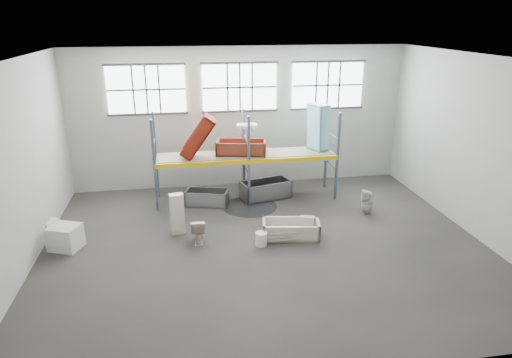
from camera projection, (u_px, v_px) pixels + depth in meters
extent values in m
cube|color=#49443E|center=(265.00, 246.00, 12.58)|extent=(12.00, 10.00, 0.10)
cube|color=silver|center=(266.00, 56.00, 10.86)|extent=(12.00, 10.00, 0.10)
cube|color=#A5A499|center=(240.00, 118.00, 16.40)|extent=(12.00, 0.10, 5.00)
cube|color=#AAA89E|center=(326.00, 253.00, 7.03)|extent=(12.00, 0.10, 5.00)
cube|color=#B4B2A6|center=(15.00, 171.00, 10.77)|extent=(0.10, 10.00, 5.00)
cube|color=#A7A69A|center=(479.00, 148.00, 12.66)|extent=(0.10, 10.00, 5.00)
cube|color=white|center=(146.00, 90.00, 15.43)|extent=(2.60, 0.04, 1.60)
cube|color=white|center=(240.00, 87.00, 15.93)|extent=(2.60, 0.04, 1.60)
cube|color=white|center=(328.00, 85.00, 16.43)|extent=(2.60, 0.04, 1.60)
cube|color=slate|center=(154.00, 167.00, 14.28)|extent=(0.08, 0.08, 3.00)
cube|color=slate|center=(156.00, 156.00, 15.39)|extent=(0.08, 0.08, 3.00)
cube|color=slate|center=(249.00, 162.00, 14.75)|extent=(0.08, 0.08, 3.00)
cube|color=slate|center=(244.00, 152.00, 15.86)|extent=(0.08, 0.08, 3.00)
cube|color=slate|center=(337.00, 157.00, 15.21)|extent=(0.08, 0.08, 3.00)
cube|color=slate|center=(326.00, 148.00, 16.33)|extent=(0.08, 0.08, 3.00)
cube|color=yellow|center=(249.00, 162.00, 14.75)|extent=(6.00, 0.10, 0.14)
cube|color=yellow|center=(244.00, 152.00, 15.86)|extent=(6.00, 0.10, 0.14)
cube|color=gray|center=(246.00, 154.00, 15.28)|extent=(5.90, 1.10, 0.03)
cylinder|color=black|center=(250.00, 207.00, 15.07)|extent=(1.80, 1.80, 0.00)
cube|color=beige|center=(307.00, 223.00, 13.26)|extent=(0.44, 0.31, 0.38)
imported|color=#F4DAD0|center=(278.00, 229.00, 13.13)|extent=(0.47, 0.47, 0.15)
imported|color=beige|center=(198.00, 230.00, 12.63)|extent=(0.43, 0.72, 0.71)
cube|color=beige|center=(177.00, 214.00, 13.06)|extent=(0.42, 0.31, 1.20)
imported|color=silver|center=(367.00, 202.00, 14.44)|extent=(0.44, 0.43, 0.78)
imported|color=silver|center=(247.00, 141.00, 14.94)|extent=(0.69, 0.54, 0.60)
cylinder|color=white|center=(261.00, 239.00, 12.48)|extent=(0.41, 0.41, 0.38)
cube|color=silver|center=(65.00, 237.00, 12.27)|extent=(0.96, 0.90, 0.66)
cube|color=silver|center=(47.00, 228.00, 13.03)|extent=(0.68, 0.68, 0.45)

